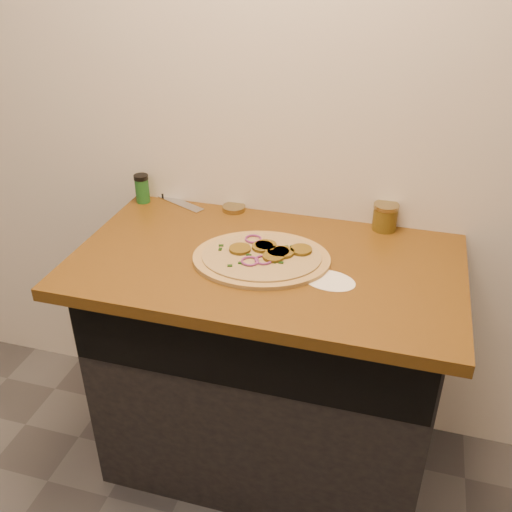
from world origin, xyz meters
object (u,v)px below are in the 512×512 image
(pizza, at_px, (262,257))
(chefs_knife, at_px, (167,197))
(salsa_jar, at_px, (385,217))
(spice_shaker, at_px, (142,188))

(pizza, height_order, chefs_knife, pizza)
(salsa_jar, bearing_deg, spice_shaker, -178.64)
(spice_shaker, bearing_deg, pizza, -28.35)
(chefs_knife, xyz_separation_m, salsa_jar, (0.81, -0.03, 0.04))
(chefs_knife, height_order, salsa_jar, salsa_jar)
(chefs_knife, relative_size, spice_shaker, 2.73)
(chefs_knife, bearing_deg, pizza, -36.42)
(chefs_knife, bearing_deg, spice_shaker, -143.34)
(spice_shaker, bearing_deg, salsa_jar, 1.36)
(salsa_jar, bearing_deg, chefs_knife, 177.69)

